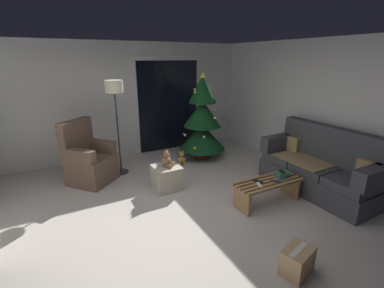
{
  "coord_description": "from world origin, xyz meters",
  "views": [
    {
      "loc": [
        -1.5,
        -2.85,
        2.17
      ],
      "look_at": [
        0.4,
        0.7,
        0.85
      ],
      "focal_mm": 24.86,
      "sensor_mm": 36.0,
      "label": 1
    }
  ],
  "objects": [
    {
      "name": "ground_plane",
      "position": [
        0.0,
        0.0,
        0.0
      ],
      "size": [
        7.0,
        7.0,
        0.0
      ],
      "primitive_type": "plane",
      "color": "#BCB2A8"
    },
    {
      "name": "wall_back",
      "position": [
        0.0,
        3.06,
        1.25
      ],
      "size": [
        5.72,
        0.12,
        2.5
      ],
      "primitive_type": "cube",
      "color": "silver",
      "rests_on": "ground"
    },
    {
      "name": "wall_right",
      "position": [
        2.86,
        0.0,
        1.25
      ],
      "size": [
        0.12,
        6.0,
        2.5
      ],
      "primitive_type": "cube",
      "color": "silver",
      "rests_on": "ground"
    },
    {
      "name": "patio_door_frame",
      "position": [
        0.99,
        2.99,
        1.1
      ],
      "size": [
        1.6,
        0.02,
        2.2
      ],
      "primitive_type": "cube",
      "color": "silver",
      "rests_on": "ground"
    },
    {
      "name": "patio_door_glass",
      "position": [
        0.99,
        2.97,
        1.05
      ],
      "size": [
        1.5,
        0.02,
        2.1
      ],
      "primitive_type": "cube",
      "color": "black",
      "rests_on": "ground"
    },
    {
      "name": "couch",
      "position": [
        2.32,
        -0.24,
        0.4
      ],
      "size": [
        0.79,
        1.94,
        1.08
      ],
      "color": "#3D3D42",
      "rests_on": "ground"
    },
    {
      "name": "coffee_table",
      "position": [
        1.26,
        -0.16,
        0.25
      ],
      "size": [
        1.1,
        0.4,
        0.38
      ],
      "color": "#9E7547",
      "rests_on": "ground"
    },
    {
      "name": "remote_white",
      "position": [
        1.02,
        -0.23,
        0.39
      ],
      "size": [
        0.1,
        0.16,
        0.02
      ],
      "primitive_type": "cube",
      "rotation": [
        0.0,
        0.0,
        5.91
      ],
      "color": "silver",
      "rests_on": "coffee_table"
    },
    {
      "name": "remote_graphite",
      "position": [
        1.33,
        -0.24,
        0.39
      ],
      "size": [
        0.14,
        0.14,
        0.02
      ],
      "primitive_type": "cube",
      "rotation": [
        0.0,
        0.0,
        0.75
      ],
      "color": "#333338",
      "rests_on": "coffee_table"
    },
    {
      "name": "remote_black",
      "position": [
        1.09,
        -0.11,
        0.39
      ],
      "size": [
        0.09,
        0.16,
        0.02
      ],
      "primitive_type": "cube",
      "rotation": [
        0.0,
        0.0,
        0.3
      ],
      "color": "black",
      "rests_on": "coffee_table"
    },
    {
      "name": "book_stack",
      "position": [
        1.56,
        -0.15,
        0.41
      ],
      "size": [
        0.23,
        0.18,
        0.07
      ],
      "color": "#285684",
      "rests_on": "coffee_table"
    },
    {
      "name": "cell_phone",
      "position": [
        1.56,
        -0.14,
        0.45
      ],
      "size": [
        0.12,
        0.16,
        0.01
      ],
      "primitive_type": "cube",
      "rotation": [
        0.0,
        0.0,
        -0.37
      ],
      "color": "black",
      "rests_on": "book_stack"
    },
    {
      "name": "christmas_tree",
      "position": [
        1.37,
        2.03,
        0.84
      ],
      "size": [
        1.02,
        1.02,
        1.88
      ],
      "color": "#4C1E19",
      "rests_on": "ground"
    },
    {
      "name": "armchair",
      "position": [
        -1.04,
        1.94,
        0.4
      ],
      "size": [
        0.97,
        0.97,
        1.13
      ],
      "color": "brown",
      "rests_on": "ground"
    },
    {
      "name": "floor_lamp",
      "position": [
        -0.46,
        2.05,
        1.51
      ],
      "size": [
        0.32,
        0.32,
        1.78
      ],
      "color": "#2D2D30",
      "rests_on": "ground"
    },
    {
      "name": "ottoman",
      "position": [
        0.07,
        1.01,
        0.21
      ],
      "size": [
        0.44,
        0.44,
        0.41
      ],
      "primitive_type": "cube",
      "color": "#B2A893",
      "rests_on": "ground"
    },
    {
      "name": "teddy_bear_chestnut",
      "position": [
        0.08,
        1.0,
        0.53
      ],
      "size": [
        0.21,
        0.21,
        0.29
      ],
      "color": "brown",
      "rests_on": "ottoman"
    },
    {
      "name": "teddy_bear_honey_by_tree",
      "position": [
        0.79,
        1.89,
        0.12
      ],
      "size": [
        0.2,
        0.21,
        0.29
      ],
      "color": "tan",
      "rests_on": "ground"
    },
    {
      "name": "cardboard_box_taped_mid_floor",
      "position": [
        0.54,
        -1.38,
        0.14
      ],
      "size": [
        0.4,
        0.32,
        0.28
      ],
      "color": "tan",
      "rests_on": "ground"
    }
  ]
}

